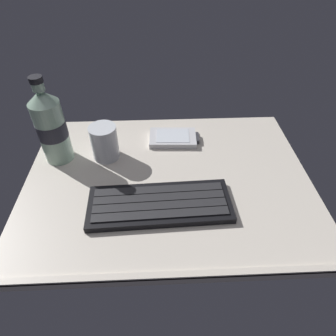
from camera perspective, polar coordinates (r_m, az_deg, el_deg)
name	(u,v)px	position (r cm, az deg, el deg)	size (l,w,h in cm)	color
ground_plane	(168,182)	(66.47, 0.01, -2.67)	(64.00, 48.00, 2.80)	beige
keyboard	(160,204)	(59.59, -1.63, -7.05)	(29.36, 12.00, 1.70)	black
handheld_device	(173,138)	(76.33, 1.07, 5.93)	(13.05, 8.14, 1.50)	silver
juice_cup	(105,143)	(70.79, -12.29, 4.73)	(6.40, 6.40, 8.50)	silver
water_bottle	(51,127)	(70.91, -21.97, 7.55)	(6.73, 6.73, 20.80)	#9EC1A8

